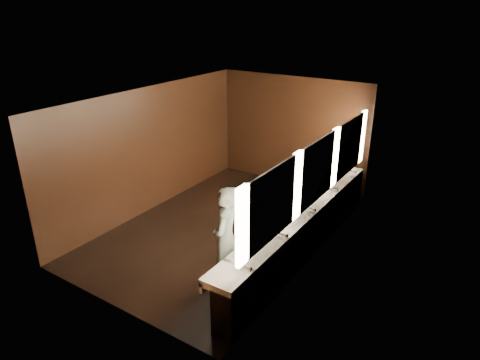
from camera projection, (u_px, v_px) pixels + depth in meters
name	position (u px, v px, depth m)	size (l,w,h in m)	color
floor	(225.00, 229.00, 9.08)	(6.00, 6.00, 0.00)	black
ceiling	(223.00, 98.00, 8.00)	(4.00, 6.00, 0.02)	#2D2D2B
wall_back	(292.00, 132.00, 10.86)	(4.00, 0.02, 2.80)	black
wall_front	(106.00, 229.00, 6.22)	(4.00, 0.02, 2.80)	black
wall_left	(151.00, 150.00, 9.54)	(0.02, 6.00, 2.80)	black
wall_right	(317.00, 189.00, 7.53)	(0.02, 6.00, 2.80)	black
sink_counter	(303.00, 231.00, 7.98)	(0.55, 5.40, 1.01)	black
mirror_band	(317.00, 171.00, 7.40)	(0.06, 5.03, 1.15)	#FFE6C0
person	(226.00, 240.00, 6.89)	(0.67, 0.44, 1.83)	#9ACFE6
trash_bin	(265.00, 264.00, 7.36)	(0.36, 0.36, 0.56)	black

